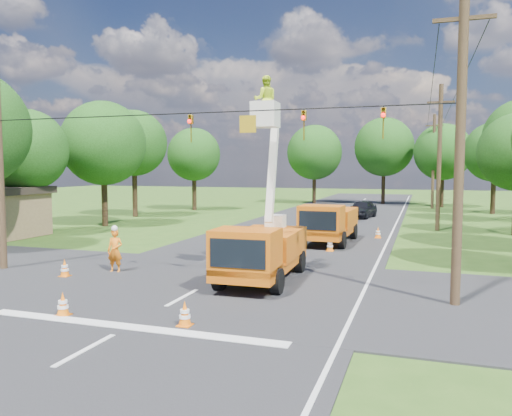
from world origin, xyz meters
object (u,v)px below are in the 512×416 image
(pole_left, at_px, (0,164))
(pole_right_near, at_px, (460,142))
(traffic_cone_1, at_px, (185,314))
(tree_left_d, at_px, (103,143))
(traffic_cone_4, at_px, (65,268))
(tree_right_e, at_px, (495,152))
(traffic_cone_6, at_px, (378,233))
(tree_far_b, at_px, (384,147))
(tree_far_a, at_px, (314,152))
(traffic_cone_0, at_px, (63,304))
(bucket_truck, at_px, (262,238))
(tree_far_c, at_px, (443,152))
(distant_car, at_px, (362,209))
(ground_worker, at_px, (115,251))
(tree_left_e, at_px, (134,143))
(traffic_cone_3, at_px, (330,245))
(pole_right_far, at_px, (433,161))
(tree_left_c, at_px, (26,150))
(second_truck, at_px, (329,223))
(pole_right_mid, at_px, (439,156))
(traffic_cone_2, at_px, (264,253))
(tree_left_f, at_px, (194,155))

(pole_left, bearing_deg, pole_right_near, 0.00)
(traffic_cone_1, bearing_deg, tree_left_d, 129.91)
(traffic_cone_4, height_order, tree_right_e, tree_right_e)
(traffic_cone_6, xyz_separation_m, pole_right_near, (3.57, -14.60, 4.75))
(traffic_cone_6, relative_size, tree_far_b, 0.07)
(tree_far_a, bearing_deg, traffic_cone_0, -86.90)
(bucket_truck, bearing_deg, traffic_cone_1, -94.85)
(tree_far_c, bearing_deg, distant_car, -115.33)
(traffic_cone_1, relative_size, pole_right_near, 0.07)
(ground_worker, relative_size, tree_left_e, 0.19)
(traffic_cone_1, bearing_deg, tree_far_b, 88.14)
(traffic_cone_3, distance_m, pole_right_far, 32.00)
(ground_worker, bearing_deg, tree_left_d, 121.04)
(bucket_truck, xyz_separation_m, traffic_cone_4, (-7.65, -1.73, -1.31))
(bucket_truck, height_order, pole_left, pole_left)
(tree_far_a, bearing_deg, tree_far_b, 14.04)
(traffic_cone_6, relative_size, tree_left_e, 0.08)
(traffic_cone_1, xyz_separation_m, tree_far_c, (8.11, 46.59, 5.70))
(tree_left_c, relative_size, tree_left_d, 0.87)
(ground_worker, distance_m, tree_left_e, 25.00)
(bucket_truck, xyz_separation_m, tree_far_a, (-6.72, 41.76, 4.52))
(tree_far_b, relative_size, tree_far_c, 1.12)
(second_truck, xyz_separation_m, tree_left_c, (-18.91, -2.60, 4.23))
(pole_right_near, xyz_separation_m, tree_left_e, (-25.30, 22.00, 1.38))
(traffic_cone_3, bearing_deg, distant_car, 91.44)
(pole_left, bearing_deg, ground_worker, 10.65)
(ground_worker, xyz_separation_m, traffic_cone_1, (5.95, -5.52, -0.55))
(pole_right_mid, relative_size, tree_right_e, 1.16)
(distant_car, xyz_separation_m, traffic_cone_2, (-2.02, -21.86, -0.41))
(pole_right_mid, distance_m, pole_left, 26.91)
(pole_right_mid, xyz_separation_m, tree_far_b, (-5.50, 25.00, 1.70))
(ground_worker, relative_size, traffic_cone_4, 2.55)
(tree_left_c, bearing_deg, tree_left_e, 91.32)
(tree_left_c, relative_size, tree_right_e, 0.93)
(traffic_cone_3, height_order, tree_right_e, tree_right_e)
(bucket_truck, height_order, second_truck, bucket_truck)
(pole_right_near, distance_m, pole_right_far, 40.00)
(traffic_cone_1, relative_size, tree_left_e, 0.08)
(traffic_cone_0, bearing_deg, tree_far_a, 93.10)
(second_truck, bearing_deg, traffic_cone_0, -104.83)
(traffic_cone_1, bearing_deg, bucket_truck, 86.77)
(tree_left_e, distance_m, tree_far_c, 33.04)
(tree_left_f, bearing_deg, pole_right_near, -52.16)
(tree_far_a, bearing_deg, pole_right_near, -72.57)
(traffic_cone_3, height_order, pole_right_mid, pole_right_mid)
(pole_right_mid, bearing_deg, pole_left, -131.99)
(traffic_cone_2, relative_size, pole_right_near, 0.07)
(pole_right_near, height_order, pole_left, pole_right_near)
(second_truck, height_order, tree_left_f, tree_left_f)
(traffic_cone_3, bearing_deg, tree_far_a, 103.16)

